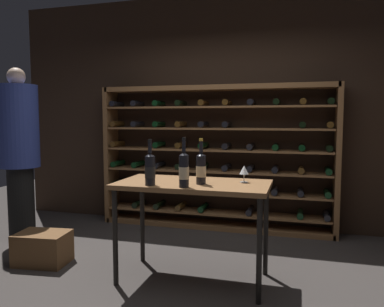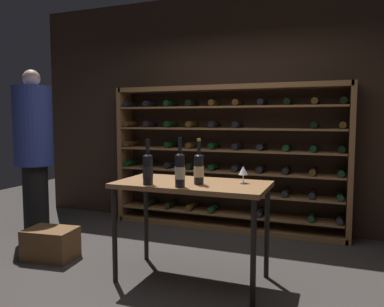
{
  "view_description": "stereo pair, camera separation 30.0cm",
  "coord_description": "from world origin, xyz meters",
  "px_view_note": "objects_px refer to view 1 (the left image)",
  "views": [
    {
      "loc": [
        0.94,
        -2.93,
        1.39
      ],
      "look_at": [
        0.04,
        0.24,
        1.09
      ],
      "focal_mm": 35.43,
      "sensor_mm": 36.0,
      "label": 1
    },
    {
      "loc": [
        1.23,
        -2.83,
        1.39
      ],
      "look_at": [
        0.04,
        0.24,
        1.09
      ],
      "focal_mm": 35.43,
      "sensor_mm": 36.0,
      "label": 2
    }
  ],
  "objects_px": {
    "tasting_table": "(193,192)",
    "wine_bottle_red_label": "(184,169)",
    "person_guest_blue_shirt": "(19,146)",
    "wine_bottle_gold_foil": "(150,169)",
    "wine_crate": "(43,248)",
    "wine_glass_stemmed_right": "(244,171)",
    "wine_bottle_green_slim": "(201,168)",
    "wine_rack": "(215,158)"
  },
  "relations": [
    {
      "from": "tasting_table",
      "to": "wine_bottle_red_label",
      "type": "height_order",
      "value": "wine_bottle_red_label"
    },
    {
      "from": "person_guest_blue_shirt",
      "to": "wine_bottle_gold_foil",
      "type": "height_order",
      "value": "person_guest_blue_shirt"
    },
    {
      "from": "person_guest_blue_shirt",
      "to": "wine_crate",
      "type": "distance_m",
      "value": 1.27
    },
    {
      "from": "wine_bottle_red_label",
      "to": "wine_glass_stemmed_right",
      "type": "distance_m",
      "value": 0.56
    },
    {
      "from": "wine_crate",
      "to": "tasting_table",
      "type": "bearing_deg",
      "value": 1.79
    },
    {
      "from": "wine_bottle_gold_foil",
      "to": "wine_glass_stemmed_right",
      "type": "relative_size",
      "value": 2.58
    },
    {
      "from": "wine_bottle_gold_foil",
      "to": "wine_glass_stemmed_right",
      "type": "xyz_separation_m",
      "value": [
        0.71,
        0.35,
        -0.03
      ]
    },
    {
      "from": "wine_bottle_green_slim",
      "to": "wine_rack",
      "type": "bearing_deg",
      "value": 98.54
    },
    {
      "from": "person_guest_blue_shirt",
      "to": "wine_bottle_green_slim",
      "type": "relative_size",
      "value": 5.18
    },
    {
      "from": "wine_rack",
      "to": "tasting_table",
      "type": "xyz_separation_m",
      "value": [
        0.16,
        -1.6,
        -0.13
      ]
    },
    {
      "from": "wine_rack",
      "to": "wine_bottle_gold_foil",
      "type": "distance_m",
      "value": 1.85
    },
    {
      "from": "wine_bottle_green_slim",
      "to": "tasting_table",
      "type": "bearing_deg",
      "value": 142.29
    },
    {
      "from": "wine_bottle_green_slim",
      "to": "wine_bottle_gold_foil",
      "type": "xyz_separation_m",
      "value": [
        -0.38,
        -0.17,
        -0.0
      ]
    },
    {
      "from": "wine_bottle_red_label",
      "to": "wine_bottle_gold_foil",
      "type": "xyz_separation_m",
      "value": [
        -0.29,
        0.02,
        -0.01
      ]
    },
    {
      "from": "person_guest_blue_shirt",
      "to": "wine_bottle_red_label",
      "type": "distance_m",
      "value": 2.3
    },
    {
      "from": "wine_crate",
      "to": "wine_rack",
      "type": "bearing_deg",
      "value": 51.1
    },
    {
      "from": "wine_glass_stemmed_right",
      "to": "wine_bottle_gold_foil",
      "type": "bearing_deg",
      "value": -154.04
    },
    {
      "from": "tasting_table",
      "to": "wine_crate",
      "type": "bearing_deg",
      "value": -178.21
    },
    {
      "from": "wine_bottle_green_slim",
      "to": "wine_glass_stemmed_right",
      "type": "relative_size",
      "value": 2.61
    },
    {
      "from": "wine_bottle_red_label",
      "to": "wine_rack",
      "type": "bearing_deg",
      "value": 94.92
    },
    {
      "from": "wine_rack",
      "to": "wine_crate",
      "type": "distance_m",
      "value": 2.25
    },
    {
      "from": "wine_bottle_gold_foil",
      "to": "wine_bottle_green_slim",
      "type": "bearing_deg",
      "value": 23.62
    },
    {
      "from": "tasting_table",
      "to": "wine_bottle_gold_foil",
      "type": "xyz_separation_m",
      "value": [
        -0.3,
        -0.24,
        0.22
      ]
    },
    {
      "from": "wine_crate",
      "to": "wine_glass_stemmed_right",
      "type": "height_order",
      "value": "wine_glass_stemmed_right"
    },
    {
      "from": "wine_crate",
      "to": "wine_bottle_gold_foil",
      "type": "relative_size",
      "value": 1.28
    },
    {
      "from": "wine_glass_stemmed_right",
      "to": "wine_bottle_green_slim",
      "type": "bearing_deg",
      "value": -151.44
    },
    {
      "from": "tasting_table",
      "to": "wine_glass_stemmed_right",
      "type": "height_order",
      "value": "wine_glass_stemmed_right"
    },
    {
      "from": "wine_bottle_gold_foil",
      "to": "wine_rack",
      "type": "bearing_deg",
      "value": 85.89
    },
    {
      "from": "wine_crate",
      "to": "wine_bottle_gold_foil",
      "type": "height_order",
      "value": "wine_bottle_gold_foil"
    },
    {
      "from": "wine_rack",
      "to": "tasting_table",
      "type": "bearing_deg",
      "value": -84.19
    },
    {
      "from": "person_guest_blue_shirt",
      "to": "wine_rack",
      "type": "bearing_deg",
      "value": 164.97
    },
    {
      "from": "wine_bottle_green_slim",
      "to": "wine_glass_stemmed_right",
      "type": "xyz_separation_m",
      "value": [
        0.33,
        0.18,
        -0.03
      ]
    },
    {
      "from": "wine_bottle_green_slim",
      "to": "wine_bottle_red_label",
      "type": "relative_size",
      "value": 0.96
    },
    {
      "from": "wine_bottle_green_slim",
      "to": "wine_bottle_gold_foil",
      "type": "height_order",
      "value": "wine_bottle_green_slim"
    },
    {
      "from": "wine_crate",
      "to": "wine_bottle_red_label",
      "type": "xyz_separation_m",
      "value": [
        1.49,
        -0.2,
        0.85
      ]
    },
    {
      "from": "wine_rack",
      "to": "person_guest_blue_shirt",
      "type": "bearing_deg",
      "value": -150.96
    },
    {
      "from": "person_guest_blue_shirt",
      "to": "wine_bottle_gold_foil",
      "type": "distance_m",
      "value": 2.02
    },
    {
      "from": "wine_bottle_gold_foil",
      "to": "wine_glass_stemmed_right",
      "type": "distance_m",
      "value": 0.79
    },
    {
      "from": "tasting_table",
      "to": "wine_bottle_red_label",
      "type": "xyz_separation_m",
      "value": [
        -0.0,
        -0.25,
        0.23
      ]
    },
    {
      "from": "wine_rack",
      "to": "wine_glass_stemmed_right",
      "type": "height_order",
      "value": "wine_rack"
    },
    {
      "from": "tasting_table",
      "to": "wine_bottle_green_slim",
      "type": "xyz_separation_m",
      "value": [
        0.09,
        -0.07,
        0.22
      ]
    },
    {
      "from": "wine_crate",
      "to": "wine_bottle_red_label",
      "type": "height_order",
      "value": "wine_bottle_red_label"
    }
  ]
}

